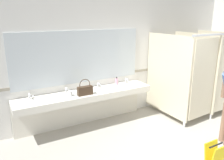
# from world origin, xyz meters

# --- Properties ---
(wall_back) EXTENTS (6.44, 0.12, 2.88)m
(wall_back) POSITION_xyz_m (0.00, 2.57, 1.44)
(wall_back) COLOR silver
(wall_back) RESTS_ON ground_plane
(wall_back_tile_band) EXTENTS (6.44, 0.01, 0.06)m
(wall_back_tile_band) POSITION_xyz_m (0.00, 2.51, 1.05)
(wall_back_tile_band) COLOR #9E937F
(wall_back_tile_band) RESTS_ON wall_back
(vanity_counter) EXTENTS (3.04, 0.58, 0.94)m
(vanity_counter) POSITION_xyz_m (-1.33, 2.29, 0.61)
(vanity_counter) COLOR silver
(vanity_counter) RESTS_ON ground_plane
(mirror_panel) EXTENTS (2.94, 0.02, 1.15)m
(mirror_panel) POSITION_xyz_m (-1.33, 2.50, 1.55)
(mirror_panel) COLOR silver
(mirror_panel) RESTS_ON wall_back
(bathroom_stalls) EXTENTS (1.83, 1.45, 2.05)m
(bathroom_stalls) POSITION_xyz_m (1.45, 1.60, 1.07)
(bathroom_stalls) COLOR beige
(bathroom_stalls) RESTS_ON ground_plane
(handbag) EXTENTS (0.32, 0.10, 0.35)m
(handbag) POSITION_xyz_m (-1.42, 2.06, 0.94)
(handbag) COLOR #3F2D1E
(handbag) RESTS_ON vanity_counter
(soap_dispenser) EXTENTS (0.07, 0.07, 0.19)m
(soap_dispenser) POSITION_xyz_m (-0.47, 2.38, 0.91)
(soap_dispenser) COLOR #D899B2
(soap_dispenser) RESTS_ON vanity_counter
(paper_cup) EXTENTS (0.07, 0.07, 0.11)m
(paper_cup) POSITION_xyz_m (-1.71, 2.14, 0.88)
(paper_cup) COLOR white
(paper_cup) RESTS_ON vanity_counter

